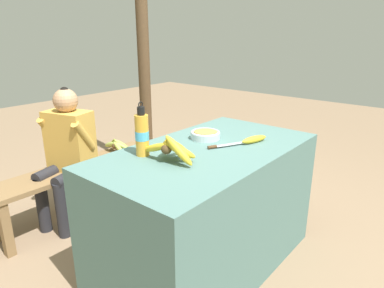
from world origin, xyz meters
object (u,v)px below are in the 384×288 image
at_px(support_post_far, 143,49).
at_px(serving_bowl, 205,134).
at_px(loose_banana_front, 254,139).
at_px(wooden_bench, 76,175).
at_px(seated_vendor, 66,148).
at_px(banana_bunch_green, 117,145).
at_px(water_bottle, 142,134).
at_px(banana_bunch_ripe, 172,148).
at_px(knife, 221,146).

bearing_deg(support_post_far, serving_bowl, -118.55).
xyz_separation_m(loose_banana_front, wooden_bench, (-0.44, 1.34, -0.46)).
relative_size(seated_vendor, banana_bunch_green, 3.59).
bearing_deg(banana_bunch_green, loose_banana_front, -89.39).
distance_m(serving_bowl, loose_banana_front, 0.31).
xyz_separation_m(serving_bowl, water_bottle, (-0.46, 0.08, 0.09)).
xyz_separation_m(serving_bowl, seated_vendor, (-0.40, 1.01, -0.21)).
bearing_deg(support_post_far, banana_bunch_ripe, -128.50).
xyz_separation_m(banana_bunch_ripe, knife, (0.35, -0.07, -0.06)).
bearing_deg(banana_bunch_green, serving_bowl, -96.09).
bearing_deg(water_bottle, seated_vendor, 86.05).
xyz_separation_m(banana_bunch_ripe, water_bottle, (-0.04, 0.19, 0.05)).
bearing_deg(water_bottle, wooden_bench, 81.33).
bearing_deg(water_bottle, loose_banana_front, -31.39).
distance_m(banana_bunch_ripe, banana_bunch_green, 1.35).
height_order(serving_bowl, knife, serving_bowl).
distance_m(water_bottle, support_post_far, 1.80).
bearing_deg(banana_bunch_ripe, support_post_far, 51.50).
xyz_separation_m(wooden_bench, banana_bunch_green, (0.43, 0.01, 0.14)).
bearing_deg(loose_banana_front, banana_bunch_ripe, 162.70).
height_order(banana_bunch_ripe, knife, banana_bunch_ripe).
distance_m(water_bottle, banana_bunch_green, 1.22).
distance_m(wooden_bench, banana_bunch_green, 0.45).
height_order(banana_bunch_green, support_post_far, support_post_far).
bearing_deg(banana_bunch_green, wooden_bench, -178.94).
height_order(banana_bunch_ripe, wooden_bench, banana_bunch_ripe).
xyz_separation_m(banana_bunch_ripe, serving_bowl, (0.43, 0.11, -0.05)).
distance_m(banana_bunch_green, support_post_far, 1.05).
height_order(wooden_bench, banana_bunch_green, banana_bunch_green).
relative_size(serving_bowl, loose_banana_front, 0.94).
relative_size(serving_bowl, seated_vendor, 0.18).
relative_size(banana_bunch_ripe, knife, 1.57).
bearing_deg(knife, banana_bunch_green, 106.87).
distance_m(water_bottle, seated_vendor, 0.98).
distance_m(loose_banana_front, seated_vendor, 1.41).
bearing_deg(banana_bunch_ripe, knife, -11.00).
bearing_deg(wooden_bench, loose_banana_front, -71.68).
height_order(banana_bunch_ripe, loose_banana_front, banana_bunch_ripe).
height_order(serving_bowl, water_bottle, water_bottle).
distance_m(water_bottle, wooden_bench, 1.14).
height_order(banana_bunch_ripe, seated_vendor, seated_vendor).
bearing_deg(knife, seated_vendor, 130.83).
distance_m(serving_bowl, support_post_far, 1.62).
height_order(banana_bunch_ripe, support_post_far, support_post_far).
xyz_separation_m(water_bottle, banana_bunch_green, (0.58, 0.98, -0.42)).
height_order(serving_bowl, seated_vendor, seated_vendor).
xyz_separation_m(wooden_bench, seated_vendor, (-0.08, -0.05, 0.26)).
bearing_deg(water_bottle, support_post_far, 46.80).
bearing_deg(loose_banana_front, serving_bowl, 114.36).
xyz_separation_m(knife, wooden_bench, (-0.24, 1.23, -0.45)).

